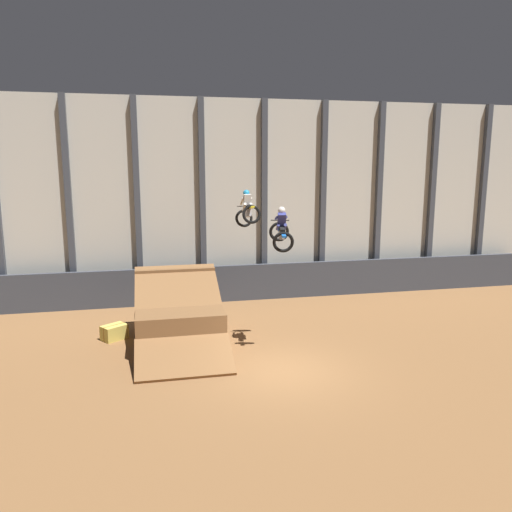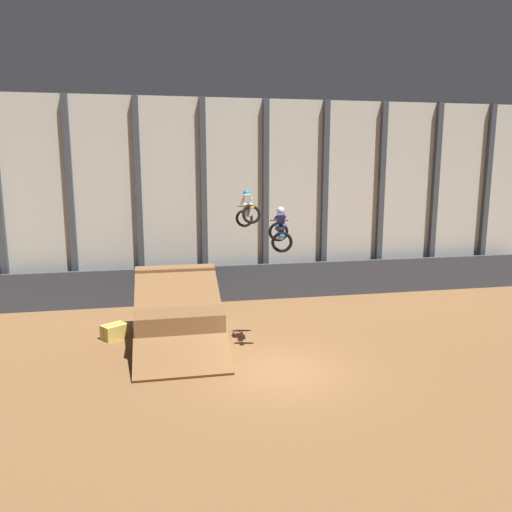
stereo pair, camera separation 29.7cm
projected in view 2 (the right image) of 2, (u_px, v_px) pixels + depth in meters
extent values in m
plane|color=brown|center=(281.00, 371.00, 16.11)|extent=(60.00, 60.00, 0.00)
cube|color=beige|center=(235.00, 200.00, 24.42)|extent=(32.00, 0.12, 9.67)
cube|color=#3D424C|center=(71.00, 203.00, 22.76)|extent=(0.28, 0.28, 9.67)
cube|color=#3D424C|center=(139.00, 202.00, 23.35)|extent=(0.28, 0.28, 9.67)
cube|color=#3D424C|center=(204.00, 201.00, 23.93)|extent=(0.28, 0.28, 9.67)
cube|color=#3D424C|center=(266.00, 200.00, 24.52)|extent=(0.28, 0.28, 9.67)
cube|color=#3D424C|center=(325.00, 199.00, 25.10)|extent=(0.28, 0.28, 9.67)
cube|color=#3D424C|center=(381.00, 199.00, 25.68)|extent=(0.28, 0.28, 9.67)
cube|color=#3D424C|center=(435.00, 198.00, 26.27)|extent=(0.28, 0.28, 9.67)
cube|color=#3D424C|center=(486.00, 197.00, 26.85)|extent=(0.28, 0.28, 9.67)
cube|color=#383D47|center=(238.00, 283.00, 24.30)|extent=(31.36, 0.20, 1.77)
cube|color=brown|center=(178.00, 321.00, 18.84)|extent=(3.11, 3.84, 1.47)
cube|color=brown|center=(176.00, 297.00, 20.36)|extent=(3.17, 0.50, 2.45)
cube|color=brown|center=(179.00, 315.00, 17.96)|extent=(3.17, 5.57, 2.63)
torus|color=black|center=(244.00, 218.00, 20.53)|extent=(0.74, 0.28, 0.74)
torus|color=black|center=(251.00, 214.00, 19.16)|extent=(0.74, 0.28, 0.74)
cube|color=#B7B7BC|center=(248.00, 213.00, 19.80)|extent=(0.20, 0.57, 0.38)
cube|color=yellow|center=(247.00, 209.00, 19.97)|extent=(0.21, 0.49, 0.33)
cube|color=black|center=(249.00, 207.00, 19.58)|extent=(0.18, 0.58, 0.24)
cube|color=yellow|center=(252.00, 207.00, 19.07)|extent=(0.15, 0.37, 0.13)
cylinder|color=#B7B7BC|center=(245.00, 212.00, 20.36)|extent=(0.07, 0.36, 0.49)
cylinder|color=black|center=(245.00, 206.00, 20.32)|extent=(0.65, 0.19, 0.04)
cube|color=silver|center=(247.00, 201.00, 19.78)|extent=(0.29, 0.24, 0.52)
sphere|color=#2393CC|center=(247.00, 193.00, 19.89)|extent=(0.27, 0.32, 0.31)
cylinder|color=silver|center=(244.00, 207.00, 19.81)|extent=(0.12, 0.37, 0.38)
cylinder|color=silver|center=(250.00, 207.00, 19.86)|extent=(0.12, 0.37, 0.38)
cylinder|color=silver|center=(242.00, 201.00, 19.98)|extent=(0.09, 0.48, 0.34)
cylinder|color=silver|center=(250.00, 201.00, 20.05)|extent=(0.09, 0.48, 0.34)
torus|color=black|center=(278.00, 232.00, 18.17)|extent=(0.75, 0.31, 0.74)
torus|color=black|center=(282.00, 242.00, 16.84)|extent=(0.75, 0.31, 0.74)
cube|color=#B7B7BC|center=(280.00, 234.00, 17.42)|extent=(0.26, 0.57, 0.34)
cube|color=blue|center=(280.00, 227.00, 17.53)|extent=(0.27, 0.49, 0.29)
cube|color=black|center=(281.00, 229.00, 17.14)|extent=(0.25, 0.59, 0.19)
cube|color=blue|center=(282.00, 236.00, 16.67)|extent=(0.19, 0.38, 0.10)
cylinder|color=#B7B7BC|center=(279.00, 227.00, 17.93)|extent=(0.09, 0.20, 0.55)
cylinder|color=black|center=(279.00, 220.00, 17.82)|extent=(0.65, 0.21, 0.04)
cube|color=navy|center=(281.00, 220.00, 17.25)|extent=(0.33, 0.41, 0.53)
sphere|color=silver|center=(281.00, 210.00, 17.25)|extent=(0.30, 0.33, 0.29)
cylinder|color=navy|center=(277.00, 227.00, 17.38)|extent=(0.17, 0.43, 0.30)
cylinder|color=navy|center=(284.00, 227.00, 17.39)|extent=(0.17, 0.43, 0.30)
cylinder|color=navy|center=(276.00, 218.00, 17.46)|extent=(0.16, 0.53, 0.20)
cylinder|color=navy|center=(285.00, 218.00, 17.48)|extent=(0.16, 0.53, 0.20)
cube|color=#CCB751|center=(114.00, 332.00, 19.08)|extent=(1.08, 1.01, 0.56)
cube|color=#996623|center=(114.00, 332.00, 19.08)|extent=(0.77, 0.56, 0.57)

